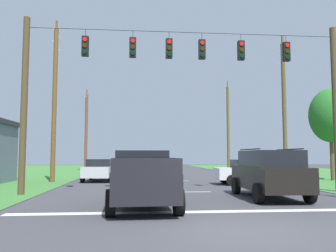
{
  "coord_description": "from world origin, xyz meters",
  "views": [
    {
      "loc": [
        -2.4,
        -8.39,
        1.78
      ],
      "look_at": [
        -0.97,
        7.44,
        3.12
      ],
      "focal_mm": 37.43,
      "sensor_mm": 36.0,
      "label": 1
    }
  ],
  "objects_px": {
    "distant_car_crossing_white": "(250,171)",
    "utility_pole_far_left": "(86,132)",
    "suv_black": "(269,173)",
    "utility_pole_mid_right": "(284,107)",
    "overhead_signal_span": "(186,92)",
    "utility_pole_mid_left": "(54,100)",
    "distant_car_oncoming": "(266,169)",
    "distant_car_far_parked": "(100,170)",
    "tree_roadside_right": "(330,116)",
    "pickup_truck": "(142,179)",
    "utility_pole_far_right": "(228,127)"
  },
  "relations": [
    {
      "from": "distant_car_crossing_white",
      "to": "utility_pole_far_left",
      "type": "xyz_separation_m",
      "value": [
        -12.79,
        19.54,
        3.71
      ]
    },
    {
      "from": "suv_black",
      "to": "utility_pole_mid_right",
      "type": "distance_m",
      "value": 11.61
    },
    {
      "from": "overhead_signal_span",
      "to": "utility_pole_mid_left",
      "type": "relative_size",
      "value": 1.39
    },
    {
      "from": "distant_car_crossing_white",
      "to": "distant_car_oncoming",
      "type": "relative_size",
      "value": 0.97
    },
    {
      "from": "distant_car_crossing_white",
      "to": "distant_car_far_parked",
      "type": "xyz_separation_m",
      "value": [
        -9.51,
        3.67,
        0.0
      ]
    },
    {
      "from": "tree_roadside_right",
      "to": "distant_car_far_parked",
      "type": "bearing_deg",
      "value": 175.72
    },
    {
      "from": "suv_black",
      "to": "distant_car_far_parked",
      "type": "height_order",
      "value": "suv_black"
    },
    {
      "from": "suv_black",
      "to": "utility_pole_mid_left",
      "type": "bearing_deg",
      "value": 139.15
    },
    {
      "from": "suv_black",
      "to": "utility_pole_mid_right",
      "type": "bearing_deg",
      "value": 62.69
    },
    {
      "from": "distant_car_oncoming",
      "to": "utility_pole_mid_right",
      "type": "xyz_separation_m",
      "value": [
        0.77,
        -1.7,
        4.42
      ]
    },
    {
      "from": "pickup_truck",
      "to": "suv_black",
      "type": "bearing_deg",
      "value": 19.96
    },
    {
      "from": "overhead_signal_span",
      "to": "utility_pole_far_left",
      "type": "xyz_separation_m",
      "value": [
        -8.14,
        24.34,
        -0.29
      ]
    },
    {
      "from": "utility_pole_mid_left",
      "to": "distant_car_far_parked",
      "type": "bearing_deg",
      "value": 18.66
    },
    {
      "from": "distant_car_oncoming",
      "to": "utility_pole_mid_right",
      "type": "height_order",
      "value": "utility_pole_mid_right"
    },
    {
      "from": "overhead_signal_span",
      "to": "pickup_truck",
      "type": "bearing_deg",
      "value": -118.27
    },
    {
      "from": "distant_car_far_parked",
      "to": "utility_pole_far_left",
      "type": "height_order",
      "value": "utility_pole_far_left"
    },
    {
      "from": "pickup_truck",
      "to": "utility_pole_far_right",
      "type": "bearing_deg",
      "value": 69.23
    },
    {
      "from": "pickup_truck",
      "to": "tree_roadside_right",
      "type": "relative_size",
      "value": 0.84
    },
    {
      "from": "pickup_truck",
      "to": "utility_pole_far_left",
      "type": "height_order",
      "value": "utility_pole_far_left"
    },
    {
      "from": "pickup_truck",
      "to": "utility_pole_far_left",
      "type": "relative_size",
      "value": 0.58
    },
    {
      "from": "overhead_signal_span",
      "to": "suv_black",
      "type": "bearing_deg",
      "value": -33.41
    },
    {
      "from": "utility_pole_mid_right",
      "to": "utility_pole_mid_left",
      "type": "height_order",
      "value": "utility_pole_mid_left"
    },
    {
      "from": "suv_black",
      "to": "utility_pole_far_right",
      "type": "bearing_deg",
      "value": 78.68
    },
    {
      "from": "distant_car_oncoming",
      "to": "utility_pole_far_right",
      "type": "distance_m",
      "value": 14.99
    },
    {
      "from": "distant_car_crossing_white",
      "to": "tree_roadside_right",
      "type": "height_order",
      "value": "tree_roadside_right"
    },
    {
      "from": "distant_car_oncoming",
      "to": "pickup_truck",
      "type": "bearing_deg",
      "value": -125.71
    },
    {
      "from": "pickup_truck",
      "to": "utility_pole_mid_left",
      "type": "height_order",
      "value": "utility_pole_mid_left"
    },
    {
      "from": "utility_pole_far_left",
      "to": "tree_roadside_right",
      "type": "xyz_separation_m",
      "value": [
        19.54,
        -17.08,
        0.1
      ]
    },
    {
      "from": "distant_car_crossing_white",
      "to": "tree_roadside_right",
      "type": "xyz_separation_m",
      "value": [
        6.76,
        2.45,
        3.81
      ]
    },
    {
      "from": "utility_pole_mid_right",
      "to": "utility_pole_mid_left",
      "type": "relative_size",
      "value": 0.95
    },
    {
      "from": "overhead_signal_span",
      "to": "distant_car_far_parked",
      "type": "height_order",
      "value": "overhead_signal_span"
    },
    {
      "from": "pickup_truck",
      "to": "distant_car_far_parked",
      "type": "xyz_separation_m",
      "value": [
        -2.7,
        12.5,
        -0.18
      ]
    },
    {
      "from": "distant_car_crossing_white",
      "to": "utility_pole_far_left",
      "type": "distance_m",
      "value": 23.64
    },
    {
      "from": "utility_pole_mid_right",
      "to": "tree_roadside_right",
      "type": "height_order",
      "value": "utility_pole_mid_right"
    },
    {
      "from": "suv_black",
      "to": "distant_car_far_parked",
      "type": "xyz_separation_m",
      "value": [
        -8.03,
        10.57,
        -0.27
      ]
    },
    {
      "from": "pickup_truck",
      "to": "utility_pole_mid_right",
      "type": "distance_m",
      "value": 16.06
    },
    {
      "from": "overhead_signal_span",
      "to": "distant_car_crossing_white",
      "type": "xyz_separation_m",
      "value": [
        4.65,
        4.81,
        -4.0
      ]
    },
    {
      "from": "utility_pole_mid_left",
      "to": "utility_pole_far_left",
      "type": "xyz_separation_m",
      "value": [
        -0.26,
        16.88,
        -0.98
      ]
    },
    {
      "from": "pickup_truck",
      "to": "utility_pole_mid_right",
      "type": "height_order",
      "value": "utility_pole_mid_right"
    },
    {
      "from": "pickup_truck",
      "to": "distant_car_crossing_white",
      "type": "xyz_separation_m",
      "value": [
        6.81,
        8.83,
        -0.18
      ]
    },
    {
      "from": "pickup_truck",
      "to": "utility_pole_far_left",
      "type": "xyz_separation_m",
      "value": [
        -5.97,
        28.37,
        3.53
      ]
    },
    {
      "from": "pickup_truck",
      "to": "utility_pole_mid_left",
      "type": "relative_size",
      "value": 0.5
    },
    {
      "from": "distant_car_oncoming",
      "to": "utility_pole_mid_right",
      "type": "bearing_deg",
      "value": -65.62
    },
    {
      "from": "distant_car_crossing_white",
      "to": "distant_car_far_parked",
      "type": "distance_m",
      "value": 10.2
    },
    {
      "from": "pickup_truck",
      "to": "utility_pole_mid_right",
      "type": "bearing_deg",
      "value": 48.31
    },
    {
      "from": "utility_pole_mid_right",
      "to": "utility_pole_far_left",
      "type": "relative_size",
      "value": 1.11
    },
    {
      "from": "overhead_signal_span",
      "to": "utility_pole_far_right",
      "type": "height_order",
      "value": "utility_pole_far_right"
    },
    {
      "from": "suv_black",
      "to": "utility_pole_mid_right",
      "type": "xyz_separation_m",
      "value": [
        4.97,
        9.63,
        4.15
      ]
    },
    {
      "from": "suv_black",
      "to": "distant_car_far_parked",
      "type": "relative_size",
      "value": 1.1
    },
    {
      "from": "suv_black",
      "to": "tree_roadside_right",
      "type": "xyz_separation_m",
      "value": [
        8.24,
        9.35,
        3.54
      ]
    }
  ]
}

